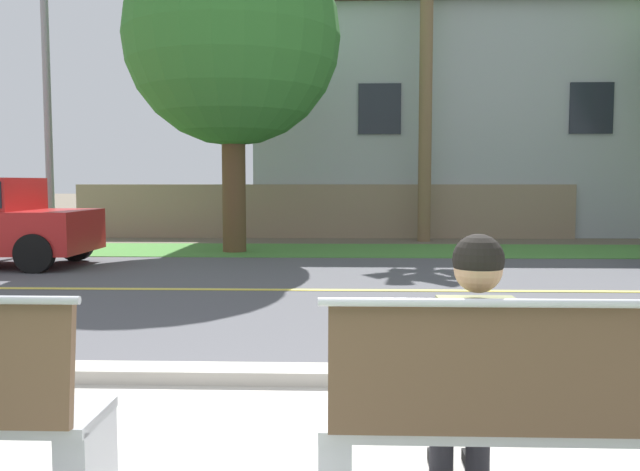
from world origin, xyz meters
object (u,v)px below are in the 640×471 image
object	(u,v)px
streetlamp	(50,62)
shade_tree_far_left	(238,20)
seated_person_olive	(472,359)
bench_right	(561,419)

from	to	relation	value
streetlamp	shade_tree_far_left	world-z (taller)	shade_tree_far_left
shade_tree_far_left	seated_person_olive	bearing A→B (deg)	-75.84
seated_person_olive	streetlamp	distance (m)	13.34
bench_right	seated_person_olive	xyz separation A→B (m)	(-0.35, 0.17, 0.21)
bench_right	shade_tree_far_left	size ratio (longest dim) A/B	0.28
streetlamp	shade_tree_far_left	distance (m)	4.09
bench_right	seated_person_olive	bearing A→B (deg)	153.36
streetlamp	bench_right	bearing A→B (deg)	-57.74
bench_right	streetlamp	bearing A→B (deg)	122.26
shade_tree_far_left	streetlamp	bearing A→B (deg)	176.30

